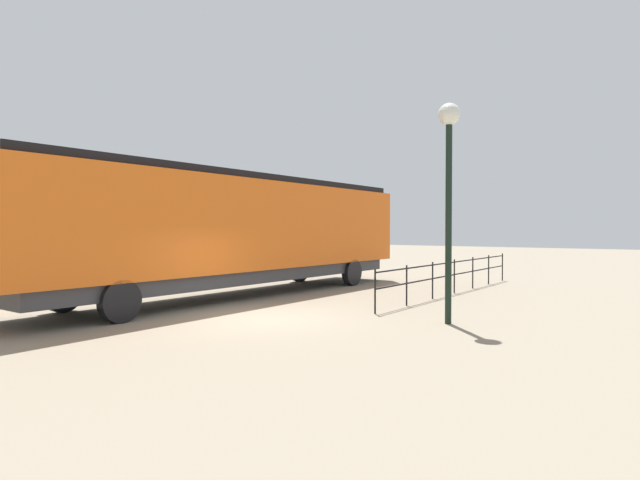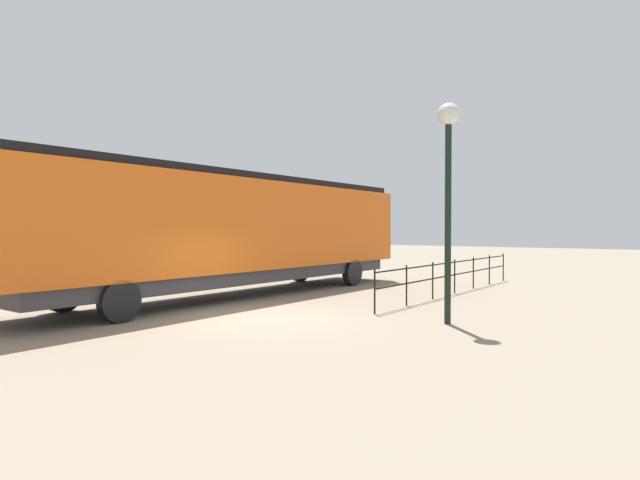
{
  "view_description": "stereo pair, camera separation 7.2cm",
  "coord_description": "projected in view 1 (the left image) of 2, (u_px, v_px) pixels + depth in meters",
  "views": [
    {
      "loc": [
        9.37,
        -10.22,
        2.37
      ],
      "look_at": [
        -0.87,
        3.78,
        2.01
      ],
      "focal_mm": 29.17,
      "sensor_mm": 36.0,
      "label": 1
    },
    {
      "loc": [
        9.43,
        -10.18,
        2.37
      ],
      "look_at": [
        -0.87,
        3.78,
        2.01
      ],
      "focal_mm": 29.17,
      "sensor_mm": 36.0,
      "label": 2
    }
  ],
  "objects": [
    {
      "name": "locomotive",
      "position": [
        245.0,
        229.0,
        18.72
      ],
      "size": [
        3.13,
        16.97,
        4.27
      ],
      "color": "orange",
      "rests_on": "ground_plane"
    },
    {
      "name": "ground_plane",
      "position": [
        262.0,
        318.0,
        13.82
      ],
      "size": [
        120.0,
        120.0,
        0.0
      ],
      "primitive_type": "plane",
      "color": "gray"
    },
    {
      "name": "platform_fence",
      "position": [
        454.0,
        271.0,
        19.21
      ],
      "size": [
        0.05,
        11.69,
        1.26
      ],
      "color": "black",
      "rests_on": "ground_plane"
    },
    {
      "name": "lamp_post",
      "position": [
        449.0,
        162.0,
        12.92
      ],
      "size": [
        0.55,
        0.55,
        5.5
      ],
      "color": "black",
      "rests_on": "ground_plane"
    }
  ]
}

